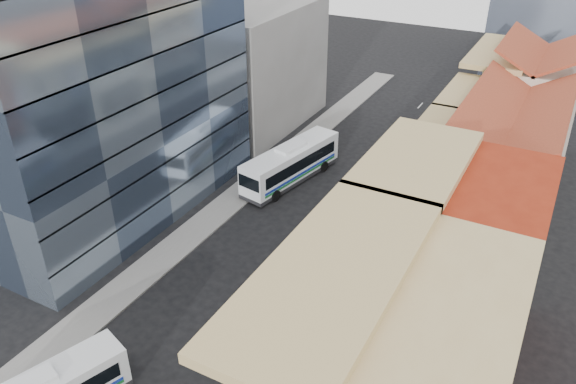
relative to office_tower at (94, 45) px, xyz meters
The scene contains 10 objects.
sidewalk_right 29.70m from the office_tower, ahead, with size 3.00×90.00×0.15m, color slate.
sidewalk_left 17.44m from the office_tower, 19.44° to the left, with size 3.00×90.00×0.15m, color slate.
shophouse_red 32.34m from the office_tower, ahead, with size 8.00×10.00×12.00m, color maroon.
shophouse_cream_near 33.43m from the office_tower, 13.60° to the left, with size 8.00×9.00×10.00m, color beige.
shophouse_cream_mid 36.51m from the office_tower, 28.02° to the left, with size 8.00×9.00×10.00m, color beige.
shophouse_cream_far 42.19m from the office_tower, 41.05° to the left, with size 8.00×12.00×11.00m, color beige.
office_tower is the anchor object (origin of this frame).
office_block_far 24.37m from the office_tower, 87.51° to the left, with size 10.00×18.00×14.00m, color gray.
bus_left_far 21.02m from the office_tower, 45.79° to the left, with size 2.89×12.32×3.95m, color white, non-canonical shape.
bus_right 26.25m from the office_tower, ahead, with size 2.82×12.03×3.86m, color silver, non-canonical shape.
Camera 1 is at (17.50, -12.83, 27.18)m, focal length 35.00 mm.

